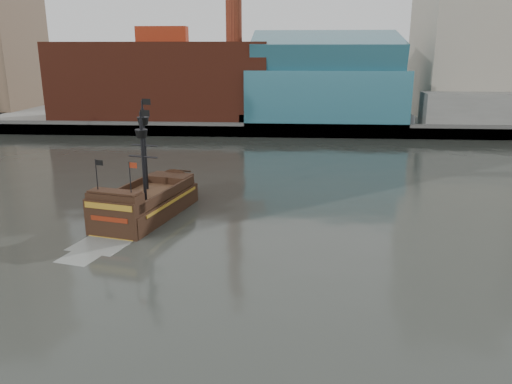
{
  "coord_description": "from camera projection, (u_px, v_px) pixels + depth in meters",
  "views": [
    {
      "loc": [
        3.55,
        -29.12,
        15.68
      ],
      "look_at": [
        0.73,
        11.5,
        4.0
      ],
      "focal_mm": 35.0,
      "sensor_mm": 36.0,
      "label": 1
    }
  ],
  "objects": [
    {
      "name": "skyline",
      "position": [
        301.0,
        6.0,
        106.45
      ],
      "size": [
        149.0,
        45.0,
        62.0
      ],
      "color": "brown",
      "rests_on": "promenade_far"
    },
    {
      "name": "promenade_far",
      "position": [
        276.0,
        112.0,
        120.42
      ],
      "size": [
        220.0,
        60.0,
        2.0
      ],
      "primitive_type": "cube",
      "color": "slate",
      "rests_on": "ground"
    },
    {
      "name": "ground",
      "position": [
        233.0,
        299.0,
        32.48
      ],
      "size": [
        400.0,
        400.0,
        0.0
      ],
      "primitive_type": "plane",
      "color": "#242621",
      "rests_on": "ground"
    },
    {
      "name": "pirate_ship",
      "position": [
        146.0,
        206.0,
        48.21
      ],
      "size": [
        8.4,
        16.68,
        11.98
      ],
      "rotation": [
        0.0,
        0.0,
        -0.24
      ],
      "color": "black",
      "rests_on": "ground"
    },
    {
      "name": "seawall",
      "position": [
        271.0,
        130.0,
        92.05
      ],
      "size": [
        220.0,
        1.0,
        2.6
      ],
      "primitive_type": "cube",
      "color": "#4C4C49",
      "rests_on": "ground"
    }
  ]
}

